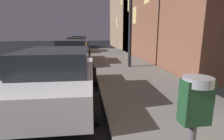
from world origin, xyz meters
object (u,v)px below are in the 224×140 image
object	(u,v)px
parking_meter	(193,127)
car_yellow_cab	(77,45)
car_white	(58,76)
car_silver	(79,42)
car_black	(73,52)

from	to	relation	value
parking_meter	car_yellow_cab	distance (m)	15.53
car_white	car_silver	xyz separation A→B (m)	(0.00, 18.06, -0.01)
car_black	car_silver	world-z (taller)	same
parking_meter	car_black	world-z (taller)	parking_meter
car_yellow_cab	car_white	bearing A→B (deg)	-90.00
car_black	car_yellow_cab	xyz separation A→B (m)	(0.00, 6.01, -0.01)
car_yellow_cab	parking_meter	bearing A→B (deg)	-84.59
parking_meter	car_white	bearing A→B (deg)	111.83
parking_meter	car_black	bearing A→B (deg)	98.81
car_white	car_black	bearing A→B (deg)	90.01
parking_meter	car_yellow_cab	bearing A→B (deg)	95.41
car_white	car_yellow_cab	distance (m)	11.80
parking_meter	car_silver	size ratio (longest dim) A/B	0.32
car_white	car_silver	bearing A→B (deg)	90.00
car_white	car_black	size ratio (longest dim) A/B	0.97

